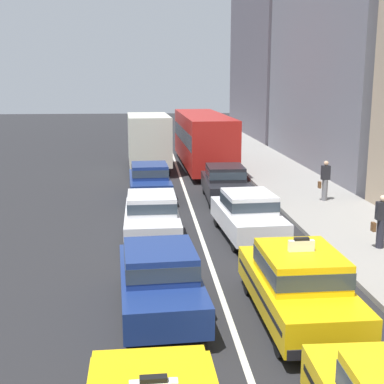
{
  "coord_description": "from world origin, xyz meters",
  "views": [
    {
      "loc": [
        -1.77,
        -3.8,
        5.28
      ],
      "look_at": [
        -0.2,
        14.67,
        1.3
      ],
      "focal_mm": 49.32,
      "sensor_mm": 36.0,
      "label": 1
    }
  ],
  "objects_px": {
    "sedan_left_second": "(160,278)",
    "sedan_left_third": "(152,215)",
    "sedan_right_fourth": "(225,182)",
    "pedestrian_by_storefront": "(381,222)",
    "box_truck_left_fifth": "(148,140)",
    "sedan_left_fourth": "(150,180)",
    "bus_right_fifth": "(203,137)",
    "sedan_right_third": "(248,213)",
    "taxi_right_second": "(298,283)",
    "pedestrian_far_corner": "(325,181)",
    "sedan_right_sixth": "(192,137)"
  },
  "relations": [
    {
      "from": "sedan_right_third",
      "to": "sedan_right_sixth",
      "type": "distance_m",
      "value": 23.98
    },
    {
      "from": "sedan_left_second",
      "to": "sedan_left_fourth",
      "type": "distance_m",
      "value": 11.99
    },
    {
      "from": "sedan_right_third",
      "to": "sedan_right_fourth",
      "type": "relative_size",
      "value": 1.02
    },
    {
      "from": "sedan_left_fourth",
      "to": "box_truck_left_fifth",
      "type": "xyz_separation_m",
      "value": [
        -0.03,
        7.89,
        0.93
      ]
    },
    {
      "from": "sedan_left_second",
      "to": "sedan_left_fourth",
      "type": "xyz_separation_m",
      "value": [
        -0.16,
        11.99,
        0.0
      ]
    },
    {
      "from": "sedan_left_fourth",
      "to": "box_truck_left_fifth",
      "type": "distance_m",
      "value": 7.94
    },
    {
      "from": "bus_right_fifth",
      "to": "taxi_right_second",
      "type": "bearing_deg",
      "value": -90.24
    },
    {
      "from": "taxi_right_second",
      "to": "sedan_right_fourth",
      "type": "relative_size",
      "value": 1.06
    },
    {
      "from": "sedan_left_second",
      "to": "sedan_right_third",
      "type": "bearing_deg",
      "value": 61.15
    },
    {
      "from": "sedan_right_fourth",
      "to": "pedestrian_far_corner",
      "type": "relative_size",
      "value": 2.5
    },
    {
      "from": "sedan_left_third",
      "to": "taxi_right_second",
      "type": "distance_m",
      "value": 7.11
    },
    {
      "from": "sedan_left_third",
      "to": "bus_right_fifth",
      "type": "height_order",
      "value": "bus_right_fifth"
    },
    {
      "from": "sedan_right_third",
      "to": "sedan_left_second",
      "type": "bearing_deg",
      "value": -118.85
    },
    {
      "from": "pedestrian_by_storefront",
      "to": "sedan_left_second",
      "type": "bearing_deg",
      "value": -151.47
    },
    {
      "from": "sedan_right_third",
      "to": "pedestrian_by_storefront",
      "type": "xyz_separation_m",
      "value": [
        3.78,
        -1.9,
        0.14
      ]
    },
    {
      "from": "sedan_left_second",
      "to": "sedan_left_fourth",
      "type": "relative_size",
      "value": 1.01
    },
    {
      "from": "sedan_left_third",
      "to": "bus_right_fifth",
      "type": "bearing_deg",
      "value": 77.53
    },
    {
      "from": "pedestrian_far_corner",
      "to": "sedan_left_fourth",
      "type": "bearing_deg",
      "value": 167.03
    },
    {
      "from": "sedan_left_second",
      "to": "taxi_right_second",
      "type": "relative_size",
      "value": 0.96
    },
    {
      "from": "sedan_left_second",
      "to": "sedan_right_fourth",
      "type": "distance_m",
      "value": 11.66
    },
    {
      "from": "sedan_right_sixth",
      "to": "pedestrian_far_corner",
      "type": "relative_size",
      "value": 2.53
    },
    {
      "from": "sedan_left_second",
      "to": "sedan_right_sixth",
      "type": "distance_m",
      "value": 29.8
    },
    {
      "from": "sedan_left_fourth",
      "to": "pedestrian_far_corner",
      "type": "bearing_deg",
      "value": -12.97
    },
    {
      "from": "sedan_left_second",
      "to": "sedan_left_fourth",
      "type": "height_order",
      "value": "same"
    },
    {
      "from": "sedan_left_second",
      "to": "sedan_left_third",
      "type": "bearing_deg",
      "value": 91.28
    },
    {
      "from": "sedan_right_third",
      "to": "sedan_right_sixth",
      "type": "relative_size",
      "value": 1.01
    },
    {
      "from": "sedan_left_second",
      "to": "pedestrian_by_storefront",
      "type": "bearing_deg",
      "value": 28.53
    },
    {
      "from": "sedan_right_third",
      "to": "box_truck_left_fifth",
      "type": "bearing_deg",
      "value": 103.07
    },
    {
      "from": "sedan_right_third",
      "to": "bus_right_fifth",
      "type": "xyz_separation_m",
      "value": [
        0.0,
        14.71,
        0.97
      ]
    },
    {
      "from": "box_truck_left_fifth",
      "to": "sedan_right_sixth",
      "type": "xyz_separation_m",
      "value": [
        3.41,
        9.75,
        -0.93
      ]
    },
    {
      "from": "taxi_right_second",
      "to": "pedestrian_far_corner",
      "type": "bearing_deg",
      "value": 68.51
    },
    {
      "from": "sedan_left_third",
      "to": "taxi_right_second",
      "type": "xyz_separation_m",
      "value": [
        3.15,
        -6.37,
        0.03
      ]
    },
    {
      "from": "sedan_left_fourth",
      "to": "taxi_right_second",
      "type": "bearing_deg",
      "value": -75.88
    },
    {
      "from": "pedestrian_far_corner",
      "to": "box_truck_left_fifth",
      "type": "bearing_deg",
      "value": 128.06
    },
    {
      "from": "sedan_left_fourth",
      "to": "bus_right_fifth",
      "type": "xyz_separation_m",
      "value": [
        3.27,
        8.37,
        0.97
      ]
    },
    {
      "from": "sedan_right_fourth",
      "to": "sedan_left_third",
      "type": "bearing_deg",
      "value": -120.64
    },
    {
      "from": "sedan_left_fourth",
      "to": "pedestrian_far_corner",
      "type": "xyz_separation_m",
      "value": [
        7.49,
        -1.73,
        0.17
      ]
    },
    {
      "from": "box_truck_left_fifth",
      "to": "sedan_right_third",
      "type": "distance_m",
      "value": 14.64
    },
    {
      "from": "pedestrian_by_storefront",
      "to": "pedestrian_far_corner",
      "type": "height_order",
      "value": "pedestrian_far_corner"
    },
    {
      "from": "box_truck_left_fifth",
      "to": "pedestrian_by_storefront",
      "type": "bearing_deg",
      "value": -66.29
    },
    {
      "from": "box_truck_left_fifth",
      "to": "taxi_right_second",
      "type": "relative_size",
      "value": 1.54
    },
    {
      "from": "sedan_left_second",
      "to": "pedestrian_far_corner",
      "type": "distance_m",
      "value": 12.62
    },
    {
      "from": "pedestrian_far_corner",
      "to": "sedan_left_second",
      "type": "bearing_deg",
      "value": -125.54
    },
    {
      "from": "sedan_left_second",
      "to": "sedan_right_sixth",
      "type": "relative_size",
      "value": 1.01
    },
    {
      "from": "taxi_right_second",
      "to": "pedestrian_far_corner",
      "type": "height_order",
      "value": "taxi_right_second"
    },
    {
      "from": "sedan_right_fourth",
      "to": "pedestrian_by_storefront",
      "type": "bearing_deg",
      "value": -63.4
    },
    {
      "from": "taxi_right_second",
      "to": "pedestrian_far_corner",
      "type": "relative_size",
      "value": 2.65
    },
    {
      "from": "pedestrian_far_corner",
      "to": "sedan_right_third",
      "type": "bearing_deg",
      "value": -132.44
    },
    {
      "from": "bus_right_fifth",
      "to": "sedan_right_sixth",
      "type": "xyz_separation_m",
      "value": [
        0.1,
        9.27,
        -0.97
      ]
    },
    {
      "from": "box_truck_left_fifth",
      "to": "pedestrian_by_storefront",
      "type": "distance_m",
      "value": 17.64
    }
  ]
}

